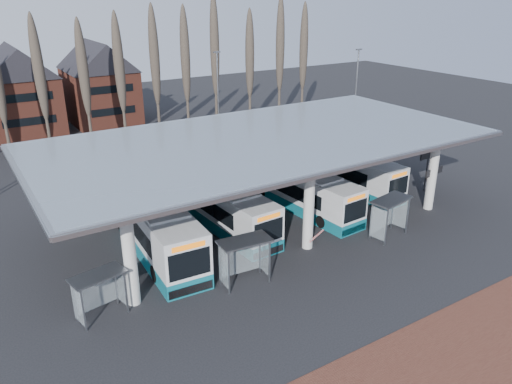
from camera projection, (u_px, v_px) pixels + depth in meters
ground at (331, 263)px, 31.53m from camera, size 140.00×140.00×0.00m
brick_strip at (507, 379)px, 22.13m from camera, size 70.00×10.00×0.03m
station_canopy at (263, 146)px, 35.65m from camera, size 32.00×16.00×6.34m
poplar_row at (138, 62)px, 54.07m from camera, size 45.10×1.10×14.50m
lamp_post_b at (218, 98)px, 52.85m from camera, size 0.80×0.16×10.17m
lamp_post_c at (356, 94)px, 55.06m from camera, size 0.80×0.16×10.17m
bus_0 at (152, 223)px, 32.95m from camera, size 3.55×13.31×3.66m
bus_1 at (220, 204)px, 36.27m from camera, size 3.12×12.03×3.31m
bus_2 at (300, 189)px, 39.13m from camera, size 3.29×11.83×3.25m
bus_3 at (344, 169)px, 43.42m from camera, size 3.10×11.78×3.24m
shelter_0 at (98, 285)px, 25.78m from camera, size 2.97×1.87×2.56m
shelter_1 at (244, 251)px, 28.78m from camera, size 3.16×1.75×2.83m
shelter_2 at (389, 209)px, 34.28m from camera, size 3.30×2.07×2.85m
info_sign_0 at (434, 175)px, 38.58m from camera, size 2.21×0.43×3.29m
info_sign_1 at (428, 158)px, 41.88m from camera, size 2.36×0.47×3.52m
barrier at (316, 236)px, 33.24m from camera, size 1.88×0.97×1.02m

